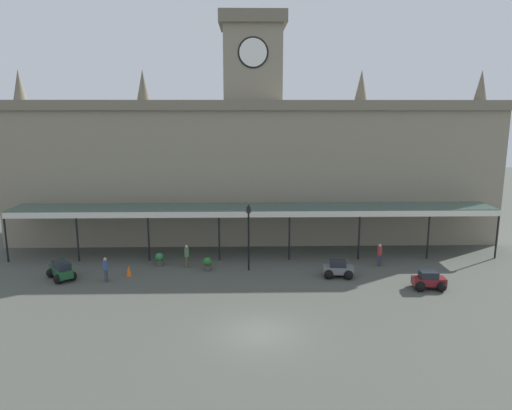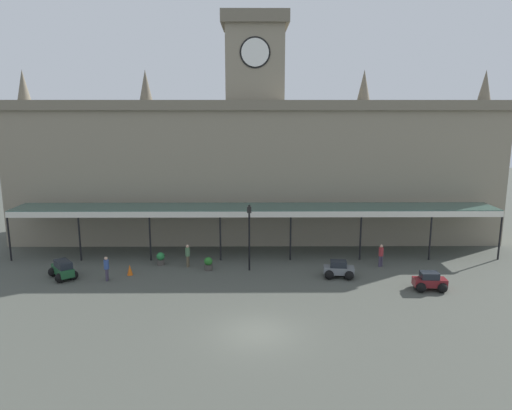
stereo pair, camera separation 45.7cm
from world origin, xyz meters
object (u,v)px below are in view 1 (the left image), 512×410
at_px(car_green_estate, 61,271).
at_px(victorian_lamppost, 249,230).
at_px(pedestrian_crossing_forecourt, 187,255).
at_px(planter_forecourt_centre, 159,259).
at_px(car_maroon_sedan, 429,281).
at_px(planter_near_kerb, 208,264).
at_px(traffic_cone, 129,271).
at_px(pedestrian_beside_cars, 106,268).
at_px(car_grey_sedan, 338,270).
at_px(pedestrian_near_entrance, 380,254).

relative_size(car_green_estate, victorian_lamppost, 0.50).
relative_size(pedestrian_crossing_forecourt, planter_forecourt_centre, 1.74).
relative_size(car_maroon_sedan, planter_near_kerb, 2.17).
relative_size(victorian_lamppost, traffic_cone, 6.53).
height_order(victorian_lamppost, planter_near_kerb, victorian_lamppost).
bearing_deg(pedestrian_beside_cars, planter_near_kerb, 17.24).
bearing_deg(car_grey_sedan, pedestrian_crossing_forecourt, 167.66).
bearing_deg(car_grey_sedan, car_green_estate, -179.97).
height_order(pedestrian_near_entrance, pedestrian_crossing_forecourt, same).
bearing_deg(car_green_estate, planter_near_kerb, 9.19).
xyz_separation_m(pedestrian_near_entrance, victorian_lamppost, (-9.65, -0.75, 2.09)).
xyz_separation_m(car_maroon_sedan, traffic_cone, (-19.89, 2.94, -0.13)).
bearing_deg(car_green_estate, planter_forecourt_centre, 24.19).
height_order(traffic_cone, planter_forecourt_centre, planter_forecourt_centre).
bearing_deg(car_maroon_sedan, pedestrian_crossing_forecourt, 163.75).
height_order(car_maroon_sedan, pedestrian_beside_cars, pedestrian_beside_cars).
xyz_separation_m(victorian_lamppost, planter_near_kerb, (-2.95, 0.05, -2.51)).
height_order(car_green_estate, planter_forecourt_centre, car_green_estate).
xyz_separation_m(traffic_cone, planter_near_kerb, (5.39, 0.99, 0.12)).
distance_m(car_green_estate, traffic_cone, 4.46).
distance_m(pedestrian_beside_cars, planter_forecourt_centre, 4.44).
distance_m(car_green_estate, pedestrian_crossing_forecourt, 8.56).
xyz_separation_m(pedestrian_beside_cars, planter_forecourt_centre, (3.01, 3.24, -0.42)).
bearing_deg(planter_near_kerb, traffic_cone, -169.58).
relative_size(planter_forecourt_centre, planter_near_kerb, 1.00).
bearing_deg(pedestrian_near_entrance, car_grey_sedan, -146.99).
bearing_deg(planter_forecourt_centre, car_green_estate, -155.81).
relative_size(car_green_estate, car_grey_sedan, 1.13).
bearing_deg(planter_near_kerb, car_maroon_sedan, -15.14).
relative_size(pedestrian_near_entrance, pedestrian_beside_cars, 1.00).
height_order(car_grey_sedan, pedestrian_near_entrance, pedestrian_near_entrance).
height_order(car_grey_sedan, victorian_lamppost, victorian_lamppost).
height_order(car_maroon_sedan, planter_forecourt_centre, car_maroon_sedan).
bearing_deg(pedestrian_beside_cars, car_grey_sedan, 1.78).
xyz_separation_m(car_grey_sedan, victorian_lamppost, (-6.15, 1.52, 2.49)).
bearing_deg(pedestrian_beside_cars, car_maroon_sedan, -5.03).
bearing_deg(traffic_cone, car_maroon_sedan, -8.39).
relative_size(car_maroon_sedan, pedestrian_near_entrance, 1.25).
xyz_separation_m(car_grey_sedan, traffic_cone, (-14.49, 0.58, -0.13)).
xyz_separation_m(pedestrian_beside_cars, traffic_cone, (1.27, 1.07, -0.54)).
xyz_separation_m(car_green_estate, planter_near_kerb, (9.80, 1.58, -0.07)).
xyz_separation_m(car_maroon_sedan, planter_near_kerb, (-14.51, 3.93, -0.01)).
bearing_deg(pedestrian_crossing_forecourt, victorian_lamppost, -10.21).
xyz_separation_m(pedestrian_near_entrance, planter_near_kerb, (-12.60, -0.69, -0.42)).
bearing_deg(planter_forecourt_centre, traffic_cone, -128.74).
bearing_deg(pedestrian_near_entrance, traffic_cone, -174.65).
bearing_deg(planter_forecourt_centre, car_grey_sedan, -12.19).
distance_m(car_green_estate, car_grey_sedan, 18.91).
height_order(car_maroon_sedan, traffic_cone, car_maroon_sedan).
distance_m(car_grey_sedan, planter_forecourt_centre, 13.05).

